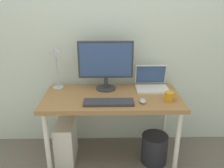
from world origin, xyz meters
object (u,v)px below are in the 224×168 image
object	(u,v)px
desk_lamp	(55,58)
wastebasket	(154,149)
keyboard	(109,102)
mouse	(143,101)
computer_tower	(66,141)
laptop	(151,83)
coffee_mug	(169,97)
monitor	(106,63)
desk	(112,102)

from	to	relation	value
desk_lamp	wastebasket	size ratio (longest dim) A/B	1.54
keyboard	wastebasket	world-z (taller)	keyboard
desk_lamp	keyboard	size ratio (longest dim) A/B	1.05
mouse	computer_tower	world-z (taller)	mouse
laptop	desk_lamp	distance (m)	0.99
laptop	wastebasket	bearing A→B (deg)	-86.13
laptop	coffee_mug	xyz separation A→B (m)	(0.10, -0.32, -0.01)
monitor	coffee_mug	bearing A→B (deg)	-27.80
monitor	keyboard	bearing A→B (deg)	-85.57
mouse	wastebasket	distance (m)	0.59
mouse	keyboard	bearing A→B (deg)	-177.66
coffee_mug	computer_tower	distance (m)	1.12
desk	monitor	bearing A→B (deg)	108.31
keyboard	laptop	bearing A→B (deg)	39.49
monitor	laptop	size ratio (longest dim) A/B	1.68
desk_lamp	monitor	bearing A→B (deg)	-0.09
desk	mouse	world-z (taller)	mouse
desk	wastebasket	size ratio (longest dim) A/B	4.31
mouse	coffee_mug	size ratio (longest dim) A/B	0.76
laptop	desk_lamp	bearing A→B (deg)	-179.10
computer_tower	wastebasket	size ratio (longest dim) A/B	1.40
computer_tower	wastebasket	bearing A→B (deg)	-4.20
coffee_mug	wastebasket	xyz separation A→B (m)	(-0.09, 0.05, -0.59)
keyboard	computer_tower	distance (m)	0.68
computer_tower	laptop	bearing A→B (deg)	12.78
mouse	desk_lamp	bearing A→B (deg)	157.72
desk_lamp	wastebasket	distance (m)	1.33
keyboard	mouse	size ratio (longest dim) A/B	4.89
mouse	wastebasket	world-z (taller)	mouse
desk	desk_lamp	bearing A→B (deg)	162.03
desk	laptop	bearing A→B (deg)	25.31
coffee_mug	keyboard	bearing A→B (deg)	-175.19
mouse	wastebasket	xyz separation A→B (m)	(0.16, 0.09, -0.57)
desk	computer_tower	bearing A→B (deg)	-179.30
wastebasket	desk	bearing A→B (deg)	170.48
coffee_mug	monitor	bearing A→B (deg)	152.20
monitor	desk_lamp	distance (m)	0.49
computer_tower	desk_lamp	bearing A→B (deg)	113.61
coffee_mug	wastebasket	world-z (taller)	coffee_mug
mouse	coffee_mug	distance (m)	0.25
keyboard	desk	bearing A→B (deg)	79.37
laptop	wastebasket	world-z (taller)	laptop
monitor	computer_tower	size ratio (longest dim) A/B	1.28
desk	keyboard	world-z (taller)	keyboard
desk_lamp	keyboard	bearing A→B (deg)	-33.91
desk	coffee_mug	bearing A→B (deg)	-13.58
desk_lamp	keyboard	xyz separation A→B (m)	(0.52, -0.35, -0.32)
laptop	coffee_mug	size ratio (longest dim) A/B	2.71
computer_tower	coffee_mug	bearing A→B (deg)	-6.86
monitor	wastebasket	xyz separation A→B (m)	(0.48, -0.25, -0.83)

